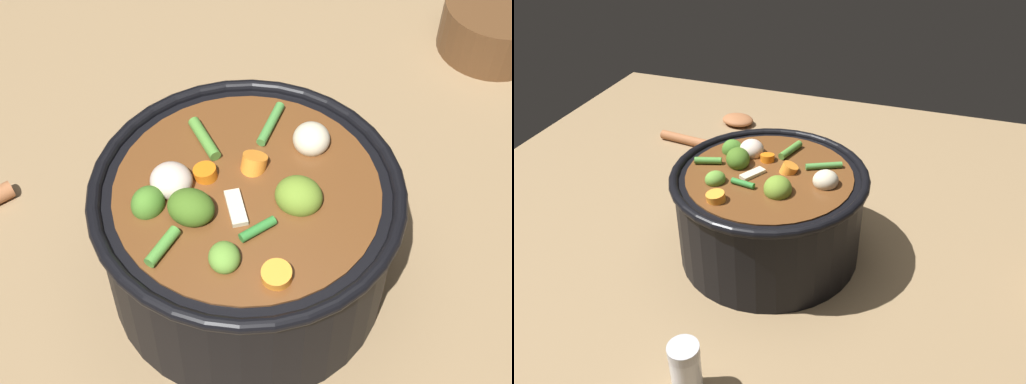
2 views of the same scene
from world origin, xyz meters
The scene contains 4 objects.
ground_plane centered at (0.00, 0.00, 0.00)m, with size 1.10×1.10×0.00m, color #8C704C.
cooking_pot centered at (0.00, 0.00, 0.07)m, with size 0.26×0.26×0.15m.
wooden_spoon centered at (0.30, 0.20, 0.01)m, with size 0.17×0.20×0.02m.
salt_shaker centered at (-0.24, 0.01, 0.03)m, with size 0.03×0.03×0.07m.
Camera 2 is at (-0.55, -0.19, 0.48)m, focal length 37.32 mm.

